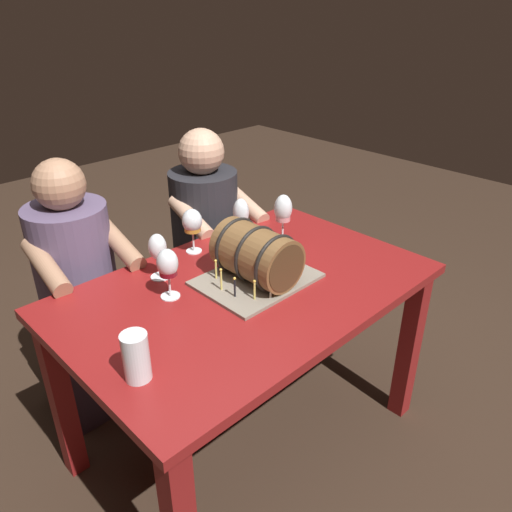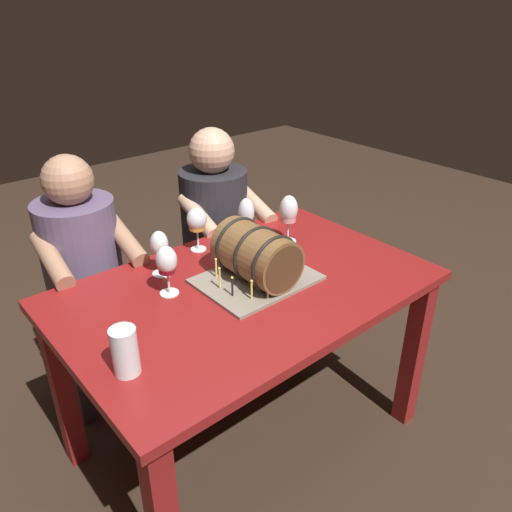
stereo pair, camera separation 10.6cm
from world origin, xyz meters
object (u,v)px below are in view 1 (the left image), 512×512
object	(u,v)px
wine_glass_empty	(158,248)
person_seated_right	(207,252)
dining_table	(247,313)
wine_glass_white	(241,214)
wine_glass_rose	(283,211)
beer_pint	(136,359)
barrel_cake	(256,257)
person_seated_left	(83,305)
wine_glass_red	(168,265)
wine_glass_amber	(192,223)

from	to	relation	value
wine_glass_empty	person_seated_right	xyz separation A→B (m)	(0.52, 0.39, -0.35)
dining_table	wine_glass_white	xyz separation A→B (m)	(0.22, 0.27, 0.24)
wine_glass_empty	wine_glass_rose	xyz separation A→B (m)	(0.54, -0.10, 0.02)
wine_glass_rose	beer_pint	bearing A→B (deg)	-161.17
dining_table	barrel_cake	distance (m)	0.22
person_seated_left	person_seated_right	bearing A→B (deg)	0.01
wine_glass_red	dining_table	bearing A→B (deg)	-28.44
barrel_cake	beer_pint	size ratio (longest dim) A/B	2.85
wine_glass_amber	wine_glass_red	world-z (taller)	same
person_seated_right	wine_glass_rose	bearing A→B (deg)	-87.50
wine_glass_amber	wine_glass_rose	bearing A→B (deg)	-29.01
wine_glass_rose	wine_glass_amber	bearing A→B (deg)	150.99
barrel_cake	person_seated_right	bearing A→B (deg)	66.09
wine_glass_amber	wine_glass_red	distance (m)	0.34
wine_glass_rose	dining_table	bearing A→B (deg)	-155.87
dining_table	beer_pint	size ratio (longest dim) A/B	9.21
wine_glass_rose	beer_pint	size ratio (longest dim) A/B	1.44
wine_glass_white	dining_table	bearing A→B (deg)	-129.68
dining_table	person_seated_left	xyz separation A→B (m)	(-0.34, 0.65, -0.12)
dining_table	person_seated_right	xyz separation A→B (m)	(0.33, 0.65, -0.11)
wine_glass_rose	beer_pint	world-z (taller)	wine_glass_rose
dining_table	wine_glass_amber	size ratio (longest dim) A/B	7.17
dining_table	wine_glass_red	world-z (taller)	wine_glass_red
dining_table	beer_pint	xyz separation A→B (m)	(-0.54, -0.15, 0.18)
wine_glass_white	beer_pint	world-z (taller)	wine_glass_white
wine_glass_red	barrel_cake	bearing A→B (deg)	-23.96
wine_glass_empty	wine_glass_rose	size ratio (longest dim) A/B	0.85
dining_table	wine_glass_white	size ratio (longest dim) A/B	6.76
wine_glass_empty	person_seated_right	world-z (taller)	person_seated_right
wine_glass_red	wine_glass_white	bearing A→B (deg)	16.99
wine_glass_amber	wine_glass_white	bearing A→B (deg)	-20.06
wine_glass_empty	wine_glass_amber	world-z (taller)	wine_glass_amber
person_seated_left	dining_table	bearing A→B (deg)	-62.66
person_seated_right	person_seated_left	bearing A→B (deg)	-179.99
wine_glass_amber	wine_glass_white	size ratio (longest dim) A/B	0.94
dining_table	wine_glass_white	distance (m)	0.43
wine_glass_rose	person_seated_left	size ratio (longest dim) A/B	0.18
wine_glass_rose	person_seated_left	xyz separation A→B (m)	(-0.69, 0.49, -0.37)
barrel_cake	wine_glass_white	world-z (taller)	barrel_cake
wine_glass_empty	person_seated_left	world-z (taller)	person_seated_left
wine_glass_rose	person_seated_right	xyz separation A→B (m)	(-0.02, 0.49, -0.36)
wine_glass_empty	wine_glass_white	world-z (taller)	wine_glass_white
dining_table	wine_glass_empty	world-z (taller)	wine_glass_empty
wine_glass_empty	wine_glass_red	bearing A→B (deg)	-111.03
person_seated_left	person_seated_right	size ratio (longest dim) A/B	1.00
dining_table	barrel_cake	bearing A→B (deg)	2.25
barrel_cake	wine_glass_amber	distance (m)	0.34
barrel_cake	beer_pint	distance (m)	0.60
wine_glass_empty	dining_table	bearing A→B (deg)	-54.80
barrel_cake	wine_glass_amber	size ratio (longest dim) A/B	2.22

